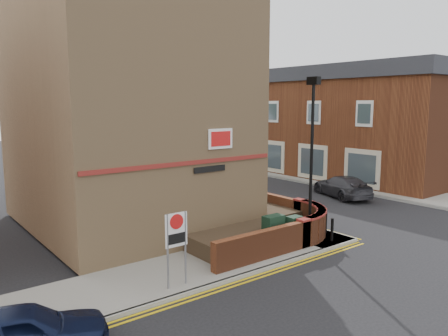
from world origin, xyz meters
TOP-DOWN VIEW (x-y plane):
  - ground at (0.00, 0.00)m, footprint 120.00×120.00m
  - pavement_corner at (-3.50, 1.50)m, footprint 13.00×3.00m
  - pavement_main at (2.00, 16.00)m, footprint 2.00×32.00m
  - pavement_far at (13.00, 13.00)m, footprint 4.00×40.00m
  - kerb_side at (-3.50, 0.00)m, footprint 13.00×0.15m
  - kerb_main_near at (3.00, 16.00)m, footprint 0.15×32.00m
  - kerb_main_far at (11.00, 13.00)m, footprint 0.15×40.00m
  - yellow_lines_side at (-3.50, -0.25)m, footprint 13.00×0.28m
  - yellow_lines_main at (3.25, 16.00)m, footprint 0.28×32.00m
  - corner_building at (-2.84, 8.00)m, footprint 8.95×10.40m
  - garden_wall at (0.00, 2.50)m, footprint 6.80×6.00m
  - lamppost at (1.60, 1.20)m, footprint 0.25×0.50m
  - utility_cabinet_large at (-0.30, 1.30)m, footprint 0.80×0.45m
  - utility_cabinet_small at (0.50, 1.00)m, footprint 0.55×0.40m
  - bollard_near at (2.00, 0.40)m, footprint 0.11×0.11m
  - bollard_far at (2.60, 1.20)m, footprint 0.11×0.11m
  - zone_sign at (-5.00, 0.50)m, footprint 0.72×0.07m
  - far_terrace at (14.50, 17.00)m, footprint 5.40×30.40m
  - far_terrace_cream at (14.50, 38.00)m, footprint 5.40×12.40m
  - tree_near at (2.00, 14.05)m, footprint 3.64×3.65m
  - tree_mid at (2.00, 22.05)m, footprint 4.03×4.03m
  - tree_far at (2.00, 30.05)m, footprint 3.81×3.81m
  - traffic_light_assembly at (2.40, 25.00)m, footprint 0.20×0.16m
  - navy_hatchback at (-9.48, -0.50)m, footprint 3.84×2.38m
  - silver_car_near at (4.83, 13.62)m, footprint 2.45×4.87m
  - red_car_main at (4.76, 16.58)m, footprint 3.50×4.83m
  - grey_car_far at (9.45, 5.54)m, footprint 3.15×4.68m
  - silver_car_far at (9.48, 17.98)m, footprint 1.63×3.90m

SIDE VIEW (x-z plane):
  - ground at x=0.00m, z-range 0.00..0.00m
  - garden_wall at x=0.00m, z-range -0.60..0.60m
  - yellow_lines_side at x=-3.50m, z-range 0.00..0.01m
  - yellow_lines_main at x=3.25m, z-range 0.00..0.01m
  - pavement_corner at x=-3.50m, z-range 0.00..0.12m
  - pavement_main at x=2.00m, z-range 0.00..0.12m
  - pavement_far at x=13.00m, z-range 0.00..0.12m
  - kerb_side at x=-3.50m, z-range 0.00..0.12m
  - kerb_main_near at x=3.00m, z-range 0.00..0.12m
  - kerb_main_far at x=11.00m, z-range 0.00..0.12m
  - bollard_near at x=2.00m, z-range 0.12..1.02m
  - bollard_far at x=2.60m, z-range 0.12..1.02m
  - navy_hatchback at x=-9.48m, z-range 0.00..1.22m
  - red_car_main at x=4.76m, z-range 0.00..1.22m
  - grey_car_far at x=9.45m, z-range 0.00..1.26m
  - silver_car_far at x=9.48m, z-range 0.00..1.32m
  - utility_cabinet_small at x=0.50m, z-range 0.12..1.22m
  - utility_cabinet_large at x=-0.30m, z-range 0.12..1.32m
  - silver_car_near at x=4.83m, z-range 0.00..1.53m
  - zone_sign at x=-5.00m, z-range 0.54..2.74m
  - traffic_light_assembly at x=2.40m, z-range 0.68..4.88m
  - lamppost at x=1.60m, z-range 0.19..6.49m
  - far_terrace at x=14.50m, z-range 0.04..8.04m
  - far_terrace_cream at x=14.50m, z-range 0.05..8.05m
  - tree_near at x=2.00m, z-range 1.35..8.05m
  - tree_far at x=2.00m, z-range 1.41..8.42m
  - tree_mid at x=2.00m, z-range 1.49..8.91m
  - corner_building at x=-2.84m, z-range -0.57..13.03m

